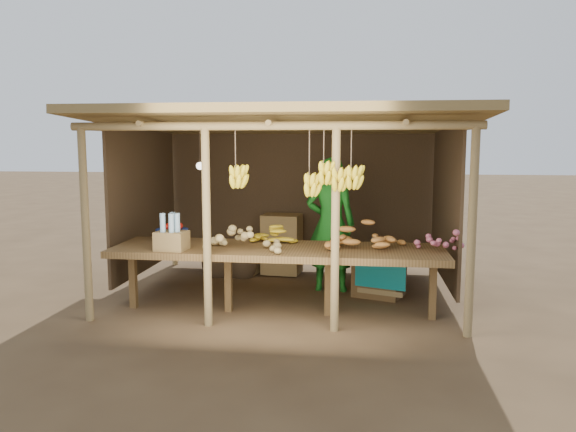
# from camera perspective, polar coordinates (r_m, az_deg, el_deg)

# --- Properties ---
(ground) EXTENTS (60.00, 60.00, 0.00)m
(ground) POSITION_cam_1_polar(r_m,az_deg,el_deg) (7.71, 0.00, -7.76)
(ground) COLOR brown
(ground) RESTS_ON ground
(stall_structure) EXTENTS (4.70, 3.50, 2.43)m
(stall_structure) POSITION_cam_1_polar(r_m,az_deg,el_deg) (7.47, 0.20, 6.66)
(stall_structure) COLOR #92784B
(stall_structure) RESTS_ON ground
(counter) EXTENTS (3.90, 1.05, 0.80)m
(counter) POSITION_cam_1_polar(r_m,az_deg,el_deg) (6.63, -1.06, -3.72)
(counter) COLOR brown
(counter) RESTS_ON ground
(potato_heap) EXTENTS (1.04, 0.77, 0.36)m
(potato_heap) POSITION_cam_1_polar(r_m,az_deg,el_deg) (6.47, -4.61, -1.84)
(potato_heap) COLOR #A08852
(potato_heap) RESTS_ON counter
(sweet_potato_heap) EXTENTS (0.97, 0.65, 0.36)m
(sweet_potato_heap) POSITION_cam_1_polar(r_m,az_deg,el_deg) (6.59, 7.77, -1.75)
(sweet_potato_heap) COLOR #BA7630
(sweet_potato_heap) RESTS_ON counter
(onion_heap) EXTENTS (0.74, 0.49, 0.35)m
(onion_heap) POSITION_cam_1_polar(r_m,az_deg,el_deg) (6.56, 15.56, -2.01)
(onion_heap) COLOR #CC637A
(onion_heap) RESTS_ON counter
(banana_pile) EXTENTS (0.62, 0.49, 0.34)m
(banana_pile) POSITION_cam_1_polar(r_m,az_deg,el_deg) (6.94, -1.50, -1.26)
(banana_pile) COLOR gold
(banana_pile) RESTS_ON counter
(tomato_basin) EXTENTS (0.41, 0.41, 0.21)m
(tomato_basin) POSITION_cam_1_polar(r_m,az_deg,el_deg) (7.24, -11.70, -1.73)
(tomato_basin) COLOR navy
(tomato_basin) RESTS_ON counter
(bottle_box) EXTENTS (0.37, 0.30, 0.43)m
(bottle_box) POSITION_cam_1_polar(r_m,az_deg,el_deg) (6.56, -11.75, -1.99)
(bottle_box) COLOR olive
(bottle_box) RESTS_ON counter
(vendor) EXTENTS (0.68, 0.45, 1.84)m
(vendor) POSITION_cam_1_polar(r_m,az_deg,el_deg) (7.67, 4.35, -0.85)
(vendor) COLOR #186F1B
(vendor) RESTS_ON ground
(tarp_crate) EXTENTS (0.83, 0.77, 0.80)m
(tarp_crate) POSITION_cam_1_polar(r_m,az_deg,el_deg) (7.58, 9.25, -5.57)
(tarp_crate) COLOR brown
(tarp_crate) RESTS_ON ground
(carton_stack) EXTENTS (1.26, 0.53, 0.91)m
(carton_stack) POSITION_cam_1_polar(r_m,az_deg,el_deg) (8.69, -1.98, -3.30)
(carton_stack) COLOR olive
(carton_stack) RESTS_ON ground
(burlap_sacks) EXTENTS (0.86, 0.45, 0.61)m
(burlap_sacks) POSITION_cam_1_polar(r_m,az_deg,el_deg) (8.60, -5.97, -4.40)
(burlap_sacks) COLOR #473421
(burlap_sacks) RESTS_ON ground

